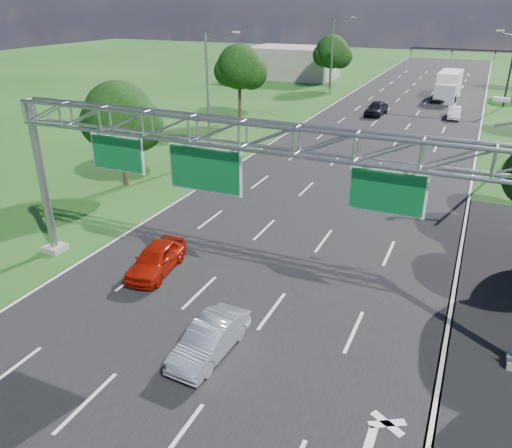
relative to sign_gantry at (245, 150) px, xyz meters
The scene contains 17 objects.
ground 19.28m from the sign_gantry, 91.05° to the left, with size 220.00×220.00×0.00m, color #1A4514.
road 19.28m from the sign_gantry, 91.05° to the left, with size 18.00×180.00×0.02m, color black.
road_flare 12.20m from the sign_gantry, 11.47° to the left, with size 3.00×30.00×0.02m, color black.
sign_gantry is the anchor object (origin of this frame).
traffic_signal 53.51m from the sign_gantry, 82.32° to the left, with size 12.21×0.24×7.00m.
streetlight_l_near 21.47m from the sign_gantry, 122.87° to the left, with size 2.97×0.22×10.16m.
streetlight_l_far 54.28m from the sign_gantry, 102.38° to the left, with size 2.97×0.22×10.16m.
tree_verge_la 17.56m from the sign_gantry, 144.84° to the left, with size 5.76×4.80×7.40m.
tree_verge_lb 36.85m from the sign_gantry, 116.19° to the left, with size 5.76×4.80×8.06m.
tree_verge_lc 59.56m from the sign_gantry, 102.86° to the left, with size 5.76×4.80×7.62m.
building_left 69.82m from the sign_gantry, 108.69° to the left, with size 14.00×10.00×5.00m, color gray.
red_coupe 7.98m from the sign_gantry, behind, with size 1.69×4.20×1.43m, color #B21708.
silver_sedan 7.44m from the sign_gantry, 84.38° to the right, with size 1.41×4.05×1.33m, color silver.
car_queue_b 53.18m from the sign_gantry, 86.75° to the left, with size 1.87×4.05×1.13m, color black.
car_queue_c 41.89m from the sign_gantry, 93.92° to the left, with size 1.88×4.66×1.59m, color black.
car_queue_d 44.08m from the sign_gantry, 82.76° to the left, with size 1.36×3.90×1.28m, color silver.
box_truck 56.27m from the sign_gantry, 86.25° to the left, with size 2.94×9.25×3.47m.
Camera 1 is at (8.59, -5.27, 12.31)m, focal length 35.00 mm.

